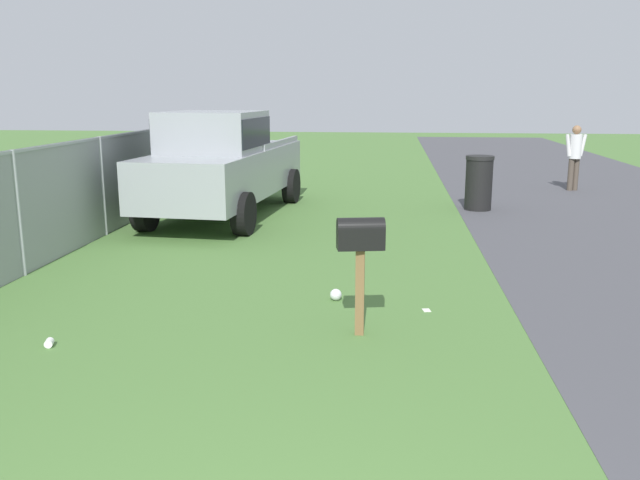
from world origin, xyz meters
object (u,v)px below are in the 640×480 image
object	(u,v)px
mailbox	(361,242)
pickup_truck	(222,162)
trash_bin	(479,183)
pedestrian	(575,153)

from	to	relation	value
mailbox	pickup_truck	bearing A→B (deg)	14.66
trash_bin	pedestrian	size ratio (longest dim) A/B	0.70
mailbox	pedestrian	distance (m)	11.90
pedestrian	trash_bin	bearing A→B (deg)	-57.08
trash_bin	pedestrian	distance (m)	4.21
pickup_truck	trash_bin	bearing A→B (deg)	109.80
mailbox	pickup_truck	size ratio (longest dim) A/B	0.22
mailbox	pedestrian	size ratio (longest dim) A/B	0.75
trash_bin	pedestrian	world-z (taller)	pedestrian
pedestrian	pickup_truck	bearing A→B (deg)	-76.25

